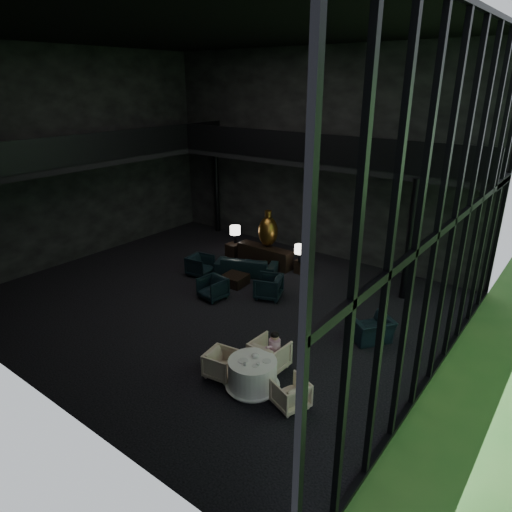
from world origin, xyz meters
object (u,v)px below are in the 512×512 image
Objects in this scene: lounge_armchair_west at (200,264)px; window_armchair at (372,326)px; sofa at (246,262)px; dining_chair_north at (270,352)px; side_table_left at (233,250)px; lounge_armchair_east at (268,284)px; console at (265,256)px; dining_chair_west at (222,364)px; bronze_urn at (268,231)px; side_table_right at (302,266)px; dining_chair_east at (291,393)px; lounge_armchair_south at (213,287)px; table_lamp_right at (300,250)px; dining_table at (253,376)px; child at (275,343)px; coffee_table at (235,280)px; table_lamp_left at (235,231)px.

window_armchair reaches higher than lounge_armchair_west.
dining_chair_north is (4.21, -4.35, -0.02)m from sofa.
lounge_armchair_east reaches higher than side_table_left.
console is 6.92m from dining_chair_north.
bronze_urn is at bearing 18.86° from dining_chair_west.
side_table_right is 7.60m from dining_chair_east.
lounge_armchair_south reaches higher than side_table_right.
table_lamp_right is (1.60, -0.22, -0.36)m from bronze_urn.
console is at bearing -114.16° from sofa.
bronze_urn is at bearing -118.77° from dining_chair_east.
lounge_armchair_west is at bearing -139.39° from side_table_right.
table_lamp_right reaches higher than dining_chair_east.
side_table_right is 3.82m from lounge_armchair_west.
child reaches higher than dining_table.
window_armchair is at bearing -6.04° from coffee_table.
table_lamp_left is at bearing 177.29° from table_lamp_right.
console is 1.71m from table_lamp_right.
table_lamp_left is 0.56× the size of dining_table.
dining_chair_north is at bearing 7.73° from window_armchair.
bronze_urn reaches higher than window_armchair.
child is at bearing 90.85° from dining_table.
child is (3.94, -2.05, 0.33)m from lounge_armchair_south.
lounge_armchair_east reaches higher than window_armchair.
window_armchair reaches higher than lounge_armchair_south.
console is 4.50× the size of side_table_right.
sofa is 3.10× the size of coffee_table.
dining_chair_west is at bearing -61.87° from console.
sofa is at bearing -44.00° from dining_chair_north.
child is (-1.07, 0.90, 0.42)m from dining_chair_east.
table_lamp_left is at bearing -178.50° from side_table_right.
console is 3.46m from lounge_armchair_south.
side_table_right is at bearing -57.84° from lounge_armchair_west.
dining_table is 0.89m from dining_chair_west.
side_table_right is 7.14m from dining_table.
dining_chair_north is (4.19, -5.70, -0.87)m from bronze_urn.
table_lamp_left is 2.49m from lounge_armchair_west.
lounge_armchair_south is at bearing 36.81° from dining_chair_west.
console is at bearing 124.18° from dining_table.
bronze_urn is 1.66× the size of lounge_armchair_south.
coffee_table is at bearing -60.56° from window_armchair.
console is at bearing -51.73° from child.
child is at bearing -169.29° from dining_chair_north.
lounge_armchair_south reaches higher than side_table_left.
child is (0.87, 0.99, 0.41)m from dining_chair_west.
table_lamp_right is 6.10m from child.
table_lamp_right is (3.20, 0.00, 0.72)m from side_table_left.
child reaches higher than lounge_armchair_south.
lounge_armchair_west is 1.47× the size of child.
window_armchair is 3.14m from dining_chair_north.
table_lamp_right is (1.60, -0.03, 0.62)m from console.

